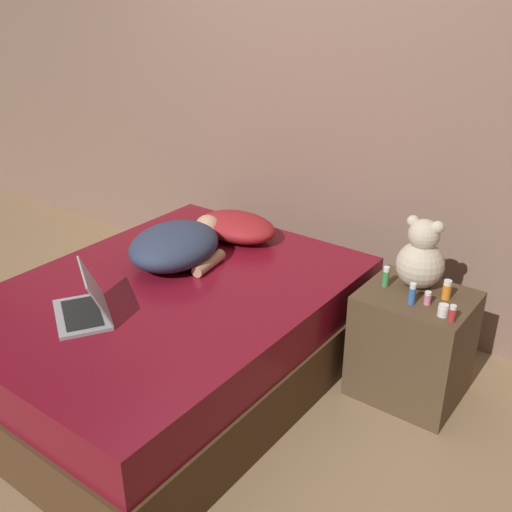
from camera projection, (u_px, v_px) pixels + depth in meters
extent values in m
plane|color=#937551|center=(174.00, 376.00, 3.17)|extent=(12.00, 12.00, 0.00)
cube|color=#846656|center=(308.00, 92.00, 3.51)|extent=(8.00, 0.06, 2.60)
cube|color=#4C331E|center=(173.00, 352.00, 3.11)|extent=(1.44, 1.91, 0.31)
cube|color=maroon|center=(169.00, 307.00, 2.99)|extent=(1.41, 1.87, 0.23)
cube|color=brown|center=(412.00, 345.00, 2.94)|extent=(0.51, 0.44, 0.56)
ellipsoid|color=maroon|center=(237.00, 227.00, 3.45)|extent=(0.49, 0.33, 0.15)
ellipsoid|color=#2D3851|center=(174.00, 245.00, 3.14)|extent=(0.51, 0.61, 0.20)
sphere|color=tan|center=(208.00, 228.00, 3.42)|extent=(0.15, 0.15, 0.15)
cylinder|color=tan|center=(209.00, 263.00, 3.12)|extent=(0.10, 0.25, 0.06)
cube|color=#9E9EA3|center=(82.00, 315.00, 2.69)|extent=(0.41, 0.37, 0.02)
cube|color=black|center=(82.00, 313.00, 2.68)|extent=(0.32, 0.28, 0.00)
cube|color=#9E9EA3|center=(95.00, 290.00, 2.66)|extent=(0.34, 0.26, 0.21)
cube|color=black|center=(95.00, 290.00, 2.66)|extent=(0.30, 0.23, 0.18)
sphere|color=beige|center=(420.00, 265.00, 2.85)|extent=(0.23, 0.23, 0.23)
sphere|color=beige|center=(424.00, 235.00, 2.79)|extent=(0.15, 0.15, 0.15)
sphere|color=beige|center=(413.00, 221.00, 2.80)|extent=(0.06, 0.06, 0.06)
sphere|color=beige|center=(438.00, 227.00, 2.73)|extent=(0.06, 0.06, 0.06)
cylinder|color=pink|center=(427.00, 299.00, 2.73)|extent=(0.03, 0.03, 0.05)
cylinder|color=white|center=(428.00, 293.00, 2.72)|extent=(0.03, 0.03, 0.01)
cylinder|color=white|center=(443.00, 311.00, 2.64)|extent=(0.05, 0.05, 0.04)
cylinder|color=white|center=(444.00, 306.00, 2.63)|extent=(0.04, 0.04, 0.01)
cylinder|color=orange|center=(447.00, 292.00, 2.77)|extent=(0.04, 0.04, 0.07)
cylinder|color=white|center=(448.00, 283.00, 2.75)|extent=(0.04, 0.04, 0.02)
cylinder|color=#B72D2D|center=(452.00, 315.00, 2.60)|extent=(0.03, 0.03, 0.06)
cylinder|color=white|center=(453.00, 307.00, 2.58)|extent=(0.03, 0.03, 0.02)
cylinder|color=#3D8E4C|center=(386.00, 279.00, 2.88)|extent=(0.03, 0.03, 0.08)
cylinder|color=white|center=(387.00, 269.00, 2.86)|extent=(0.03, 0.03, 0.02)
cylinder|color=#3866B2|center=(412.00, 296.00, 2.73)|extent=(0.03, 0.03, 0.08)
cylinder|color=white|center=(413.00, 286.00, 2.71)|extent=(0.03, 0.03, 0.02)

